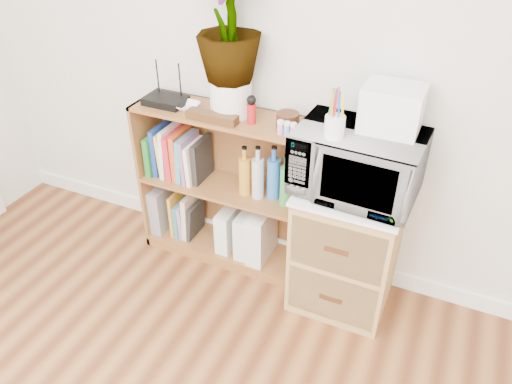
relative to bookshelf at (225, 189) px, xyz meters
The scene contains 21 objects.
skirting_board 0.57m from the bookshelf, 21.80° to the left, with size 4.00×0.02×0.10m, color white.
bookshelf is the anchor object (origin of this frame).
wicker_unit 0.76m from the bookshelf, ahead, with size 0.50×0.45×0.70m, color #9E7542.
microwave 0.86m from the bookshelf, ahead, with size 0.58×0.39×0.32m, color silver.
pen_cup 0.91m from the bookshelf, 15.23° to the right, with size 0.09×0.09×0.10m, color white.
small_appliance 1.09m from the bookshelf, ahead, with size 0.26×0.22×0.20m, color white.
router 0.60m from the bookshelf, behind, with size 0.22×0.15×0.04m, color black.
white_bowl 0.53m from the bookshelf, behind, with size 0.13×0.13×0.03m, color white.
plant_pot 0.57m from the bookshelf, 23.26° to the left, with size 0.21×0.21×0.18m, color white.
potted_plant 0.94m from the bookshelf, 23.26° to the left, with size 0.32×0.32×0.57m, color #3B712D.
trinket_box 0.51m from the bookshelf, 90.60° to the right, with size 0.27×0.07×0.04m, color #3C2210.
kokeshi_doll 0.56m from the bookshelf, 11.95° to the right, with size 0.05×0.05×0.10m, color #A41417.
wooden_bowl 0.62m from the bookshelf, ahead, with size 0.11×0.11×0.07m, color #381A0F.
paint_jars 0.65m from the bookshelf, 12.74° to the right, with size 0.10×0.04×0.05m, color #D4768D.
file_box 0.52m from the bookshelf, behind, with size 0.09×0.24×0.30m, color gray.
magazine_holder_left 0.27m from the bookshelf, 29.08° to the right, with size 0.08×0.21×0.27m, color silver.
magazine_holder_mid 0.30m from the bookshelf, ahead, with size 0.09×0.23×0.28m, color silver.
magazine_holder_right 0.34m from the bookshelf, ahead, with size 0.10×0.26×0.32m, color silver.
cookbooks 0.34m from the bookshelf, behind, with size 0.33×0.20×0.30m.
liquor_bottles 0.34m from the bookshelf, ahead, with size 0.38×0.07×0.31m.
lower_books 0.39m from the bookshelf, behind, with size 0.16×0.19×0.30m.
Camera 1 is at (0.79, 0.00, 2.07)m, focal length 35.00 mm.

